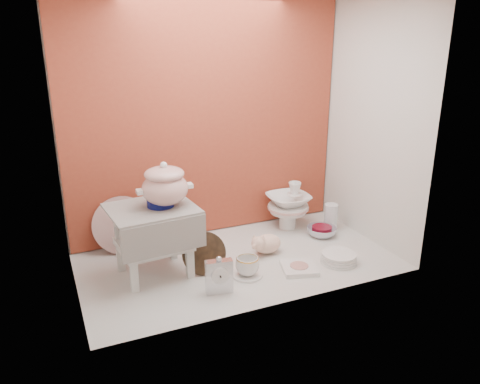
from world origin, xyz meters
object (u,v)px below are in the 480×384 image
object	(u,v)px
gold_rim_teacup	(247,266)
dinner_plate_stack	(339,258)
soup_tureen	(165,184)
mantel_clock	(219,275)
plush_pig	(267,243)
crystal_bowl	(322,232)
blue_white_vase	(139,234)
porcelain_tower	(288,205)
step_stool	(154,241)
floral_platter	(122,225)

from	to	relation	value
gold_rim_teacup	dinner_plate_stack	xyz separation A→B (m)	(0.55, -0.07, -0.03)
soup_tureen	mantel_clock	bearing A→B (deg)	-61.47
plush_pig	crystal_bowl	xyz separation A→B (m)	(0.44, 0.09, -0.03)
soup_tureen	blue_white_vase	distance (m)	0.53
blue_white_vase	porcelain_tower	distance (m)	1.01
step_stool	gold_rim_teacup	distance (m)	0.53
floral_platter	gold_rim_teacup	distance (m)	0.82
floral_platter	blue_white_vase	distance (m)	0.11
step_stool	gold_rim_teacup	size ratio (longest dim) A/B	3.47
step_stool	porcelain_tower	size ratio (longest dim) A/B	1.39
dinner_plate_stack	crystal_bowl	xyz separation A→B (m)	(0.12, 0.36, 0.00)
soup_tureen	porcelain_tower	distance (m)	1.02
crystal_bowl	porcelain_tower	size ratio (longest dim) A/B	0.60
mantel_clock	porcelain_tower	distance (m)	0.95
dinner_plate_stack	blue_white_vase	bearing A→B (deg)	148.81
mantel_clock	plush_pig	bearing A→B (deg)	45.05
blue_white_vase	porcelain_tower	size ratio (longest dim) A/B	0.68
floral_platter	crystal_bowl	world-z (taller)	floral_platter
crystal_bowl	porcelain_tower	xyz separation A→B (m)	(-0.14, 0.21, 0.13)
blue_white_vase	porcelain_tower	bearing A→B (deg)	-2.75
mantel_clock	dinner_plate_stack	world-z (taller)	mantel_clock
floral_platter	dinner_plate_stack	bearing A→B (deg)	-30.36
mantel_clock	step_stool	bearing A→B (deg)	136.86
dinner_plate_stack	porcelain_tower	distance (m)	0.59
porcelain_tower	soup_tureen	bearing A→B (deg)	-162.81
step_stool	dinner_plate_stack	distance (m)	1.07
blue_white_vase	plush_pig	xyz separation A→B (m)	(0.70, -0.35, -0.04)
step_stool	porcelain_tower	world-z (taller)	step_stool
mantel_clock	gold_rim_teacup	distance (m)	0.23
step_stool	blue_white_vase	bearing A→B (deg)	87.67
plush_pig	step_stool	bearing A→B (deg)	177.92
mantel_clock	plush_pig	world-z (taller)	mantel_clock
plush_pig	mantel_clock	bearing A→B (deg)	-144.56
soup_tureen	crystal_bowl	xyz separation A→B (m)	(1.05, 0.07, -0.49)
plush_pig	dinner_plate_stack	xyz separation A→B (m)	(0.33, -0.27, -0.03)
floral_platter	step_stool	bearing A→B (deg)	-73.33
floral_platter	gold_rim_teacup	world-z (taller)	floral_platter
step_stool	porcelain_tower	xyz separation A→B (m)	(0.99, 0.27, -0.03)
crystal_bowl	step_stool	bearing A→B (deg)	-176.91
soup_tureen	step_stool	bearing A→B (deg)	173.28
gold_rim_teacup	soup_tureen	bearing A→B (deg)	149.57
floral_platter	dinner_plate_stack	size ratio (longest dim) A/B	1.67
plush_pig	dinner_plate_stack	world-z (taller)	plush_pig
step_stool	soup_tureen	distance (m)	0.33
soup_tureen	blue_white_vase	size ratio (longest dim) A/B	1.31
step_stool	floral_platter	world-z (taller)	step_stool
blue_white_vase	crystal_bowl	bearing A→B (deg)	-12.84
plush_pig	porcelain_tower	bearing A→B (deg)	44.32
floral_platter	crystal_bowl	bearing A→B (deg)	-13.38
soup_tureen	porcelain_tower	bearing A→B (deg)	17.19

